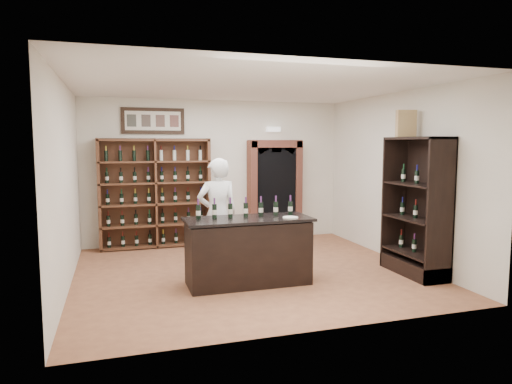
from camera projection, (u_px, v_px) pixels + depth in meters
floor at (250, 272)px, 7.48m from camera, size 5.50×5.50×0.00m
ceiling at (249, 86)px, 7.16m from camera, size 5.50×5.50×0.00m
wall_back at (216, 172)px, 9.70m from camera, size 5.50×0.04×3.00m
wall_left at (65, 185)px, 6.51m from camera, size 0.04×5.00×3.00m
wall_right at (397, 177)px, 8.13m from camera, size 0.04×5.00×3.00m
wine_shelf at (155, 193)px, 9.20m from camera, size 2.20×0.38×2.20m
framed_picture at (153, 121)px, 9.17m from camera, size 1.25×0.04×0.52m
arched_doorway at (274, 188)px, 9.94m from camera, size 1.17×0.35×2.17m
emergency_light at (273, 129)px, 9.89m from camera, size 0.30×0.10×0.10m
tasting_counter at (248, 251)px, 6.80m from camera, size 1.88×0.78×1.00m
counter_bottle_0 at (198, 212)px, 6.64m from camera, size 0.07×0.07×0.30m
counter_bottle_1 at (214, 211)px, 6.71m from camera, size 0.07×0.07×0.30m
counter_bottle_2 at (230, 210)px, 6.78m from camera, size 0.07×0.07×0.30m
counter_bottle_3 at (246, 210)px, 6.85m from camera, size 0.07×0.07×0.30m
counter_bottle_4 at (261, 209)px, 6.93m from camera, size 0.07×0.07×0.30m
counter_bottle_5 at (276, 208)px, 7.00m from camera, size 0.07×0.07×0.30m
counter_bottle_6 at (290, 208)px, 7.07m from camera, size 0.07×0.07×0.30m
side_cabinet at (417, 228)px, 7.29m from camera, size 0.48×1.20×2.20m
shopkeeper at (217, 214)px, 7.53m from camera, size 0.70×0.48×1.86m
plate at (290, 218)px, 6.72m from camera, size 0.23×0.23×0.02m
wine_crate at (406, 124)px, 7.44m from camera, size 0.33×0.21×0.44m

